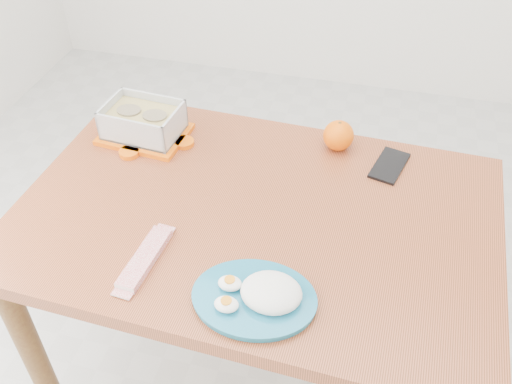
% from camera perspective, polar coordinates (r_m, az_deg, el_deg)
% --- Properties ---
extents(ground, '(3.50, 3.50, 0.00)m').
position_cam_1_polar(ground, '(2.05, 3.24, -14.04)').
color(ground, '#B7B7B2').
rests_on(ground, ground).
extents(dining_table, '(1.17, 0.81, 0.75)m').
position_cam_1_polar(dining_table, '(1.43, 0.00, -4.99)').
color(dining_table, '#AA5030').
rests_on(dining_table, ground).
extents(food_container, '(0.24, 0.19, 0.10)m').
position_cam_1_polar(food_container, '(1.60, -11.22, 6.89)').
color(food_container, '#F06007').
rests_on(food_container, dining_table).
extents(orange_fruit, '(0.08, 0.08, 0.08)m').
position_cam_1_polar(orange_fruit, '(1.54, 8.25, 5.61)').
color(orange_fruit, orange).
rests_on(orange_fruit, dining_table).
extents(rice_plate, '(0.27, 0.27, 0.07)m').
position_cam_1_polar(rice_plate, '(1.16, 0.36, -10.23)').
color(rice_plate, '#186888').
rests_on(rice_plate, dining_table).
extents(candy_bar, '(0.06, 0.19, 0.02)m').
position_cam_1_polar(candy_bar, '(1.27, -11.05, -6.51)').
color(candy_bar, '#B10915').
rests_on(candy_bar, dining_table).
extents(smartphone, '(0.10, 0.15, 0.01)m').
position_cam_1_polar(smartphone, '(1.53, 13.19, 2.60)').
color(smartphone, black).
rests_on(smartphone, dining_table).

